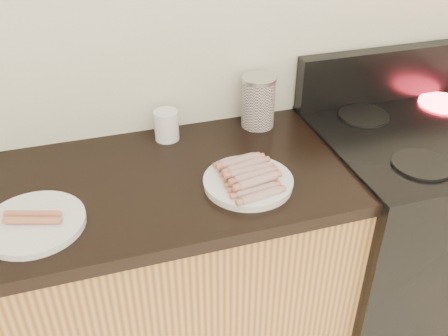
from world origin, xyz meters
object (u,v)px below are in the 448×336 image
object	(u,v)px
canister	(258,102)
mug	(167,125)
side_plate	(34,223)
main_plate	(248,183)
stove	(406,233)

from	to	relation	value
canister	mug	xyz separation A→B (m)	(-0.32, 0.00, -0.04)
canister	mug	distance (m)	0.33
canister	mug	bearing A→B (deg)	180.00
mug	side_plate	bearing A→B (deg)	-140.88
side_plate	canister	world-z (taller)	canister
side_plate	mug	world-z (taller)	mug
side_plate	mug	xyz separation A→B (m)	(0.43, 0.35, 0.04)
side_plate	canister	xyz separation A→B (m)	(0.75, 0.35, 0.08)
canister	side_plate	bearing A→B (deg)	-155.20
main_plate	mug	bearing A→B (deg)	116.34
main_plate	canister	distance (m)	0.38
side_plate	canister	bearing A→B (deg)	24.80
side_plate	mug	bearing A→B (deg)	39.12
main_plate	mug	world-z (taller)	mug
stove	canister	world-z (taller)	canister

